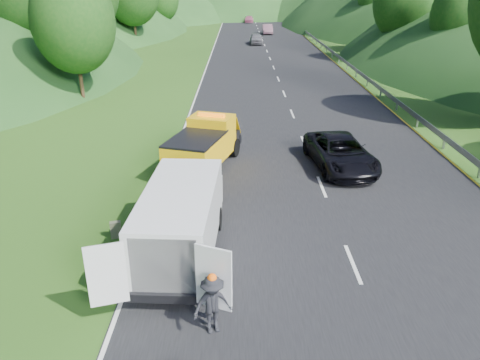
{
  "coord_description": "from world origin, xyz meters",
  "views": [
    {
      "loc": [
        -0.62,
        -14.53,
        8.28
      ],
      "look_at": [
        -0.56,
        1.76,
        1.3
      ],
      "focal_mm": 35.0,
      "sensor_mm": 36.0,
      "label": 1
    }
  ],
  "objects_px": {
    "woman": "(166,219)",
    "child": "(215,231)",
    "tow_truck": "(205,144)",
    "worker": "(213,331)",
    "white_van": "(181,217)",
    "suitcase": "(116,230)",
    "passing_suv": "(339,168)"
  },
  "relations": [
    {
      "from": "child",
      "to": "suitcase",
      "type": "bearing_deg",
      "value": -157.02
    },
    {
      "from": "white_van",
      "to": "passing_suv",
      "type": "relative_size",
      "value": 1.26
    },
    {
      "from": "worker",
      "to": "suitcase",
      "type": "relative_size",
      "value": 2.72
    },
    {
      "from": "suitcase",
      "to": "child",
      "type": "bearing_deg",
      "value": 7.0
    },
    {
      "from": "woman",
      "to": "worker",
      "type": "xyz_separation_m",
      "value": [
        2.11,
        -6.16,
        0.0
      ]
    },
    {
      "from": "child",
      "to": "tow_truck",
      "type": "bearing_deg",
      "value": 112.86
    },
    {
      "from": "suitcase",
      "to": "woman",
      "type": "bearing_deg",
      "value": 42.48
    },
    {
      "from": "tow_truck",
      "to": "child",
      "type": "distance_m",
      "value": 6.41
    },
    {
      "from": "child",
      "to": "white_van",
      "type": "bearing_deg",
      "value": -106.95
    },
    {
      "from": "woman",
      "to": "child",
      "type": "height_order",
      "value": "woman"
    },
    {
      "from": "white_van",
      "to": "passing_suv",
      "type": "bearing_deg",
      "value": 51.86
    },
    {
      "from": "woman",
      "to": "child",
      "type": "bearing_deg",
      "value": -103.49
    },
    {
      "from": "tow_truck",
      "to": "worker",
      "type": "bearing_deg",
      "value": -68.29
    },
    {
      "from": "suitcase",
      "to": "passing_suv",
      "type": "distance_m",
      "value": 11.21
    },
    {
      "from": "white_van",
      "to": "woman",
      "type": "distance_m",
      "value": 2.96
    },
    {
      "from": "white_van",
      "to": "woman",
      "type": "relative_size",
      "value": 3.8
    },
    {
      "from": "child",
      "to": "suitcase",
      "type": "distance_m",
      "value": 3.46
    },
    {
      "from": "tow_truck",
      "to": "passing_suv",
      "type": "height_order",
      "value": "tow_truck"
    },
    {
      "from": "white_van",
      "to": "woman",
      "type": "bearing_deg",
      "value": 113.86
    },
    {
      "from": "suitcase",
      "to": "worker",
      "type": "bearing_deg",
      "value": -52.83
    },
    {
      "from": "woman",
      "to": "worker",
      "type": "relative_size",
      "value": 1.1
    },
    {
      "from": "passing_suv",
      "to": "child",
      "type": "bearing_deg",
      "value": -139.77
    },
    {
      "from": "child",
      "to": "passing_suv",
      "type": "xyz_separation_m",
      "value": [
        5.67,
        6.12,
        0.0
      ]
    },
    {
      "from": "child",
      "to": "worker",
      "type": "relative_size",
      "value": 0.54
    },
    {
      "from": "worker",
      "to": "passing_suv",
      "type": "relative_size",
      "value": 0.3
    },
    {
      "from": "tow_truck",
      "to": "worker",
      "type": "xyz_separation_m",
      "value": [
        0.95,
        -11.45,
        -1.16
      ]
    },
    {
      "from": "woman",
      "to": "child",
      "type": "relative_size",
      "value": 2.02
    },
    {
      "from": "suitcase",
      "to": "white_van",
      "type": "bearing_deg",
      "value": -23.72
    },
    {
      "from": "worker",
      "to": "woman",
      "type": "bearing_deg",
      "value": 87.41
    },
    {
      "from": "child",
      "to": "worker",
      "type": "distance_m",
      "value": 5.2
    },
    {
      "from": "tow_truck",
      "to": "passing_suv",
      "type": "xyz_separation_m",
      "value": [
        6.43,
        -0.14,
        -1.16
      ]
    },
    {
      "from": "tow_truck",
      "to": "child",
      "type": "height_order",
      "value": "tow_truck"
    }
  ]
}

